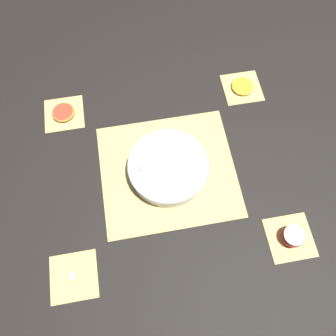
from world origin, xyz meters
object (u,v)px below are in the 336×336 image
object	(u,v)px
banana_coin_single	(73,276)
apple_half	(293,236)
orange_slice_whole	(242,86)
fruit_salad_bowl	(168,167)
grapefruit_slice	(63,112)

from	to	relation	value
banana_coin_single	apple_half	bearing A→B (deg)	0.00
apple_half	orange_slice_whole	size ratio (longest dim) A/B	0.83
orange_slice_whole	banana_coin_single	size ratio (longest dim) A/B	2.95
apple_half	banana_coin_single	size ratio (longest dim) A/B	2.46
orange_slice_whole	banana_coin_single	bearing A→B (deg)	-139.36
fruit_salad_bowl	orange_slice_whole	bearing A→B (deg)	40.60
fruit_salad_bowl	apple_half	size ratio (longest dim) A/B	3.86
fruit_salad_bowl	apple_half	xyz separation A→B (m)	(0.35, -0.30, -0.01)
apple_half	grapefruit_slice	bearing A→B (deg)	139.36
fruit_salad_bowl	grapefruit_slice	world-z (taller)	fruit_salad_bowl
apple_half	banana_coin_single	xyz separation A→B (m)	(-0.70, -0.00, -0.02)
banana_coin_single	fruit_salad_bowl	bearing A→B (deg)	40.67
fruit_salad_bowl	banana_coin_single	bearing A→B (deg)	-139.33
orange_slice_whole	grapefruit_slice	distance (m)	0.70
fruit_salad_bowl	banana_coin_single	size ratio (longest dim) A/B	9.50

